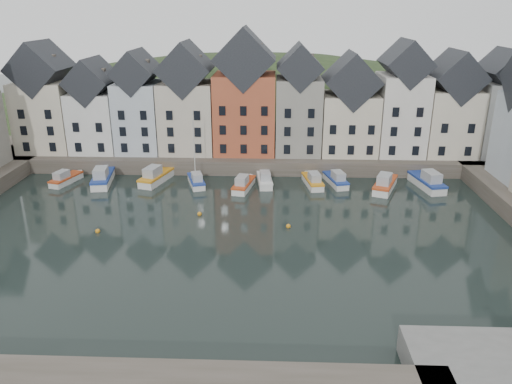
{
  "coord_description": "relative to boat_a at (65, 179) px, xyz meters",
  "views": [
    {
      "loc": [
        4.39,
        -43.79,
        22.21
      ],
      "look_at": [
        2.5,
        6.0,
        3.64
      ],
      "focal_mm": 35.0,
      "sensor_mm": 36.0,
      "label": 1
    }
  ],
  "objects": [
    {
      "name": "ground",
      "position": [
        23.49,
        -18.17,
        -0.61
      ],
      "size": [
        260.0,
        260.0,
        0.0
      ],
      "primitive_type": "plane",
      "color": "black",
      "rests_on": "ground"
    },
    {
      "name": "far_quay",
      "position": [
        23.49,
        11.83,
        0.39
      ],
      "size": [
        90.0,
        16.0,
        2.0
      ],
      "primitive_type": "cube",
      "color": "#474237",
      "rests_on": "ground"
    },
    {
      "name": "hillside",
      "position": [
        23.51,
        37.83,
        -18.57
      ],
      "size": [
        153.6,
        70.4,
        64.0
      ],
      "color": "#233319",
      "rests_on": "ground"
    },
    {
      "name": "far_terrace",
      "position": [
        26.7,
        9.83,
        8.27
      ],
      "size": [
        72.37,
        8.16,
        17.78
      ],
      "color": "beige",
      "rests_on": "far_quay"
    },
    {
      "name": "mooring_buoys",
      "position": [
        19.49,
        -12.84,
        -0.46
      ],
      "size": [
        20.5,
        5.5,
        0.5
      ],
      "color": "orange",
      "rests_on": "ground"
    },
    {
      "name": "boat_a",
      "position": [
        0.0,
        0.0,
        0.0
      ],
      "size": [
        3.04,
        5.59,
        2.05
      ],
      "rotation": [
        0.0,
        0.0,
        -0.27
      ],
      "color": "silver",
      "rests_on": "ground"
    },
    {
      "name": "boat_b",
      "position": [
        5.09,
        -0.04,
        0.19
      ],
      "size": [
        3.24,
        7.25,
        2.69
      ],
      "rotation": [
        0.0,
        0.0,
        0.16
      ],
      "color": "silver",
      "rests_on": "ground"
    },
    {
      "name": "boat_c",
      "position": [
        12.03,
        0.88,
        0.17
      ],
      "size": [
        3.87,
        7.13,
        2.62
      ],
      "rotation": [
        0.0,
        0.0,
        -0.27
      ],
      "color": "silver",
      "rests_on": "ground"
    },
    {
      "name": "boat_d",
      "position": [
        17.63,
        -0.14,
        0.06
      ],
      "size": [
        3.19,
        5.62,
        10.26
      ],
      "rotation": [
        0.0,
        0.0,
        0.3
      ],
      "color": "silver",
      "rests_on": "ground"
    },
    {
      "name": "boat_e",
      "position": [
        23.95,
        -1.47,
        0.05
      ],
      "size": [
        2.92,
        6.01,
        2.21
      ],
      "rotation": [
        0.0,
        0.0,
        -0.2
      ],
      "color": "silver",
      "rests_on": "ground"
    },
    {
      "name": "boat_f",
      "position": [
        26.66,
        0.46,
        0.03
      ],
      "size": [
        2.32,
        5.78,
        2.16
      ],
      "rotation": [
        0.0,
        0.0,
        0.1
      ],
      "color": "silver",
      "rests_on": "ground"
    },
    {
      "name": "boat_g",
      "position": [
        33.02,
        0.24,
        0.04
      ],
      "size": [
        2.74,
        5.92,
        2.19
      ],
      "rotation": [
        0.0,
        0.0,
        0.18
      ],
      "color": "silver",
      "rests_on": "ground"
    },
    {
      "name": "boat_h",
      "position": [
        36.12,
        0.84,
        0.04
      ],
      "size": [
        3.07,
        5.96,
        2.19
      ],
      "rotation": [
        0.0,
        0.0,
        0.24
      ],
      "color": "silver",
      "rests_on": "ground"
    },
    {
      "name": "boat_i",
      "position": [
        42.15,
        -1.02,
        0.15
      ],
      "size": [
        4.43,
        6.97,
        2.57
      ],
      "rotation": [
        0.0,
        0.0,
        -0.38
      ],
      "color": "silver",
      "rests_on": "ground"
    },
    {
      "name": "boat_j",
      "position": [
        47.86,
        0.02,
        0.19
      ],
      "size": [
        3.51,
        7.32,
        2.7
      ],
      "rotation": [
        0.0,
        0.0,
        0.2
      ],
      "color": "silver",
      "rests_on": "ground"
    }
  ]
}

